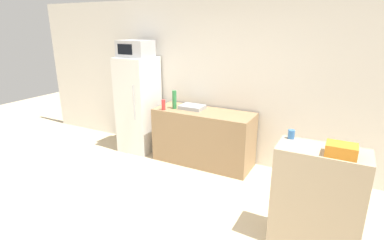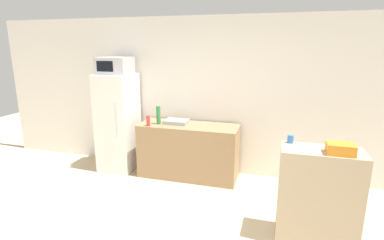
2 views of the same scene
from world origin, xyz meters
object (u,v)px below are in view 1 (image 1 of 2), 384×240
(bottle_short, at_px, (163,105))
(jar, at_px, (291,134))
(bottle_tall, at_px, (174,100))
(refrigerator, at_px, (139,105))
(microwave, at_px, (135,49))
(basket, at_px, (341,150))

(bottle_short, xyz_separation_m, jar, (2.13, -0.87, 0.15))
(bottle_tall, distance_m, bottle_short, 0.20)
(jar, bearing_deg, refrigerator, 158.73)
(refrigerator, xyz_separation_m, jar, (2.80, -1.09, 0.28))
(microwave, bearing_deg, basket, -22.00)
(refrigerator, relative_size, bottle_short, 9.89)
(bottle_short, distance_m, jar, 2.30)
(bottle_tall, relative_size, jar, 3.26)
(refrigerator, height_order, microwave, microwave)
(bottle_tall, distance_m, basket, 2.78)
(bottle_short, distance_m, basket, 2.82)
(refrigerator, bearing_deg, bottle_tall, -5.56)
(microwave, distance_m, jar, 3.09)
(bottle_short, relative_size, jar, 1.85)
(bottle_short, xyz_separation_m, basket, (2.60, -1.10, 0.16))
(refrigerator, bearing_deg, basket, -22.02)
(refrigerator, xyz_separation_m, bottle_short, (0.68, -0.23, 0.13))
(microwave, relative_size, bottle_tall, 1.79)
(refrigerator, distance_m, bottle_short, 0.73)
(bottle_tall, xyz_separation_m, basket, (2.48, -1.25, 0.09))
(refrigerator, height_order, jar, refrigerator)
(refrigerator, relative_size, bottle_tall, 5.60)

